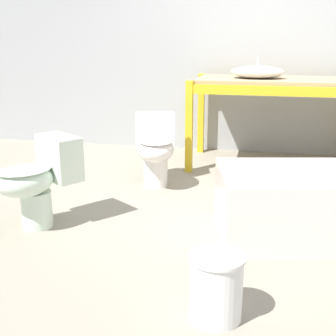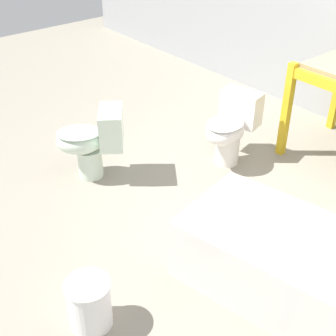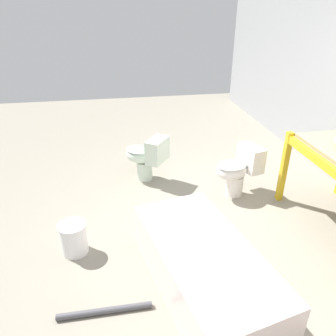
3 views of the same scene
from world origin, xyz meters
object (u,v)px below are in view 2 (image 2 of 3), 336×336
(bucket_white, at_px, (90,303))
(bathtub_main, at_px, (305,268))
(toilet_far, at_px, (231,126))
(toilet_near, at_px, (92,140))

(bucket_white, bearing_deg, bathtub_main, 58.93)
(toilet_far, bearing_deg, toilet_near, -132.38)
(toilet_far, bearing_deg, bucket_white, -82.82)
(toilet_far, relative_size, bucket_white, 1.92)
(bathtub_main, xyz_separation_m, bucket_white, (-0.71, -1.17, -0.09))
(toilet_near, bearing_deg, bucket_white, 3.41)
(bathtub_main, height_order, bucket_white, bathtub_main)
(toilet_near, distance_m, toilet_far, 1.29)
(toilet_near, bearing_deg, bathtub_main, 43.31)
(bathtub_main, relative_size, toilet_near, 2.53)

